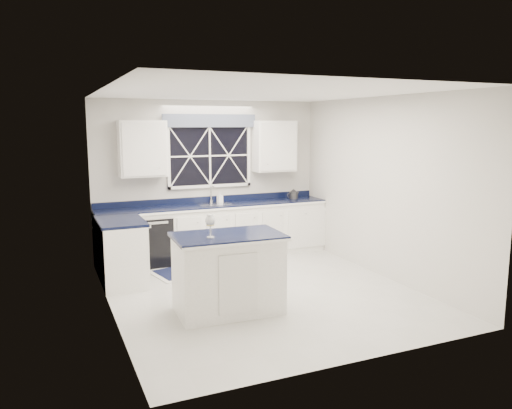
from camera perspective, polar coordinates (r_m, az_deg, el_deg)
name	(u,v)px	position (r m, az deg, el deg)	size (l,w,h in m)	color
ground	(261,292)	(7.00, 0.63, -9.93)	(4.50, 4.50, 0.00)	#B2B2AD
back_wall	(209,179)	(8.77, -5.35, 2.97)	(4.00, 0.10, 2.70)	beige
base_cabinets	(200,236)	(8.38, -6.43, -3.58)	(3.99, 1.60, 0.90)	white
countertop	(215,205)	(8.55, -4.69, -0.10)	(3.98, 0.64, 0.04)	black
dishwasher	(152,240)	(8.36, -11.81, -4.03)	(0.60, 0.58, 0.82)	black
window	(210,151)	(8.69, -5.30, 6.09)	(1.65, 0.09, 1.26)	black
upper_cabinets	(212,147)	(8.57, -5.05, 6.52)	(3.10, 0.34, 0.90)	white
faucet	(211,194)	(8.70, -5.11, 1.25)	(0.05, 0.20, 0.30)	silver
island	(228,273)	(6.16, -3.19, -7.83)	(1.34, 0.84, 0.98)	white
rug	(193,270)	(8.02, -7.24, -7.44)	(1.39, 1.01, 0.02)	beige
kettle	(293,194)	(9.14, 4.30, 1.18)	(0.26, 0.18, 0.19)	#2E2E30
wine_glass	(210,222)	(5.84, -5.25, -1.97)	(0.12, 0.12, 0.27)	silver
soap_bottle	(220,197)	(8.75, -4.15, 0.86)	(0.08, 0.08, 0.18)	silver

